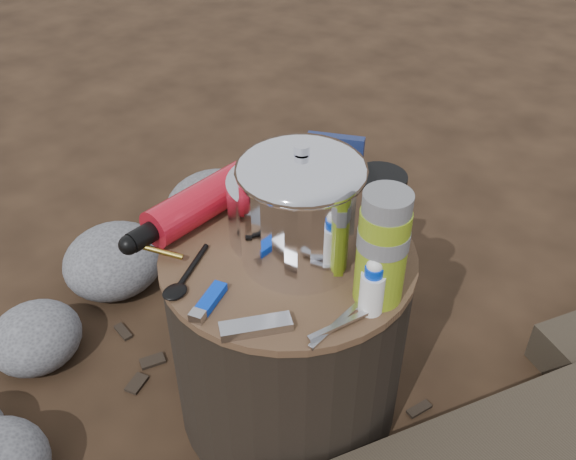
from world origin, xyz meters
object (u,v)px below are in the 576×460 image
Objects in this scene: thermos at (382,249)px; travel_mug at (377,209)px; camping_pot at (301,206)px; stump at (288,334)px; fuel_bottle at (201,203)px.

thermos is 0.16m from travel_mug.
camping_pot reaches higher than travel_mug.
travel_mug is (0.10, 0.13, 0.28)m from stump.
thermos reaches higher than fuel_bottle.
fuel_bottle is 0.39m from thermos.
camping_pot is at bearing 25.61° from stump.
thermos is 1.49× the size of travel_mug.
camping_pot reaches higher than stump.
fuel_bottle is at bearing -176.93° from thermos.
camping_pot is 0.17m from thermos.
stump is at bearing -179.27° from thermos.
camping_pot is at bearing -123.54° from travel_mug.
travel_mug reaches higher than fuel_bottle.
travel_mug is at bearing 56.46° from camping_pot.
thermos is at bearing -2.55° from camping_pot.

